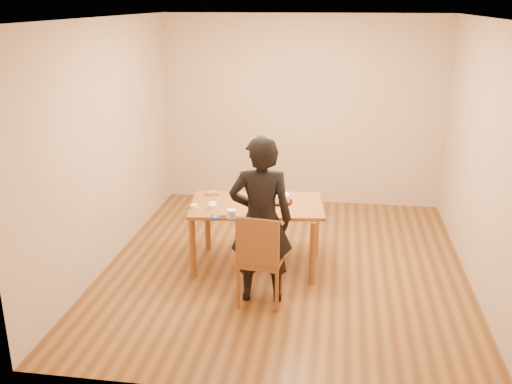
# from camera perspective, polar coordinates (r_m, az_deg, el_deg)

# --- Properties ---
(room_shell) EXTENTS (4.00, 4.50, 2.70)m
(room_shell) POSITION_cam_1_polar(r_m,az_deg,el_deg) (6.39, 3.41, 4.89)
(room_shell) COLOR brown
(room_shell) RESTS_ON ground
(dining_table) EXTENTS (1.53, 1.03, 0.04)m
(dining_table) POSITION_cam_1_polar(r_m,az_deg,el_deg) (6.26, 0.07, -1.33)
(dining_table) COLOR brown
(dining_table) RESTS_ON floor
(dining_chair) EXTENTS (0.49, 0.49, 0.04)m
(dining_chair) POSITION_cam_1_polar(r_m,az_deg,el_deg) (5.64, 0.42, -6.76)
(dining_chair) COLOR brown
(dining_chair) RESTS_ON floor
(cake_plate) EXTENTS (0.27, 0.27, 0.02)m
(cake_plate) POSITION_cam_1_polar(r_m,az_deg,el_deg) (6.29, 2.44, -0.97)
(cake_plate) COLOR #B1220B
(cake_plate) RESTS_ON dining_table
(cake) EXTENTS (0.21, 0.21, 0.07)m
(cake) POSITION_cam_1_polar(r_m,az_deg,el_deg) (6.27, 2.44, -0.60)
(cake) COLOR white
(cake) RESTS_ON cake_plate
(frosting_dome) EXTENTS (0.20, 0.20, 0.03)m
(frosting_dome) POSITION_cam_1_polar(r_m,az_deg,el_deg) (6.26, 2.45, -0.20)
(frosting_dome) COLOR white
(frosting_dome) RESTS_ON cake
(frosting_tub) EXTENTS (0.10, 0.10, 0.09)m
(frosting_tub) POSITION_cam_1_polar(r_m,az_deg,el_deg) (5.83, -2.47, -2.21)
(frosting_tub) COLOR white
(frosting_tub) RESTS_ON dining_table
(frosting_lid) EXTENTS (0.10, 0.10, 0.01)m
(frosting_lid) POSITION_cam_1_polar(r_m,az_deg,el_deg) (5.86, -4.07, -2.56)
(frosting_lid) COLOR #1919A3
(frosting_lid) RESTS_ON dining_table
(frosting_dollop) EXTENTS (0.04, 0.04, 0.02)m
(frosting_dollop) POSITION_cam_1_polar(r_m,az_deg,el_deg) (5.86, -4.07, -2.44)
(frosting_dollop) COLOR white
(frosting_dollop) RESTS_ON frosting_lid
(ramekin_green) EXTENTS (0.09, 0.09, 0.04)m
(ramekin_green) POSITION_cam_1_polar(r_m,az_deg,el_deg) (6.12, -4.38, -1.45)
(ramekin_green) COLOR white
(ramekin_green) RESTS_ON dining_table
(ramekin_yellow) EXTENTS (0.07, 0.07, 0.04)m
(ramekin_yellow) POSITION_cam_1_polar(r_m,az_deg,el_deg) (6.21, -4.36, -1.18)
(ramekin_yellow) COLOR white
(ramekin_yellow) RESTS_ON dining_table
(ramekin_multi) EXTENTS (0.08, 0.08, 0.04)m
(ramekin_multi) POSITION_cam_1_polar(r_m,az_deg,el_deg) (6.15, -6.21, -1.42)
(ramekin_multi) COLOR white
(ramekin_multi) RESTS_ON dining_table
(candy_box_pink) EXTENTS (0.16, 0.11, 0.02)m
(candy_box_pink) POSITION_cam_1_polar(r_m,az_deg,el_deg) (6.54, -4.44, -0.21)
(candy_box_pink) COLOR #CC3090
(candy_box_pink) RESTS_ON dining_table
(candy_box_green) EXTENTS (0.14, 0.11, 0.02)m
(candy_box_green) POSITION_cam_1_polar(r_m,az_deg,el_deg) (6.54, -4.48, -0.02)
(candy_box_green) COLOR green
(candy_box_green) RESTS_ON candy_box_pink
(spatula) EXTENTS (0.15, 0.03, 0.01)m
(spatula) POSITION_cam_1_polar(r_m,az_deg,el_deg) (5.90, -3.74, -2.41)
(spatula) COLOR black
(spatula) RESTS_ON dining_table
(person) EXTENTS (0.67, 0.48, 1.69)m
(person) POSITION_cam_1_polar(r_m,az_deg,el_deg) (5.52, 0.50, -2.85)
(person) COLOR black
(person) RESTS_ON floor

